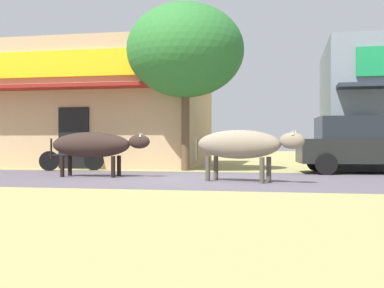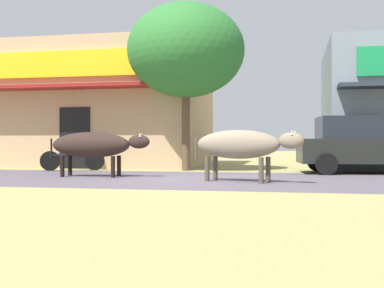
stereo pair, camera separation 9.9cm
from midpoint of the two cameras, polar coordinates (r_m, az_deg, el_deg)
The scene contains 10 objects.
ground at distance 12.15m, azimuth 0.30°, elevation -4.05°, with size 80.00×80.00×0.00m, color tan.
asphalt_road at distance 12.15m, azimuth 0.30°, elevation -4.05°, with size 72.00×5.71×0.00m, color #58505A.
storefront_left_cafe at distance 20.12m, azimuth -10.12°, elevation 4.21°, with size 7.71×6.64×4.61m.
roadside_tree at distance 16.05m, azimuth -0.95°, elevation 10.68°, with size 3.74×3.74×5.33m.
parked_hatchback_car at distance 15.15m, azimuth 18.60°, elevation -0.05°, with size 3.84×2.13×1.64m.
parked_motorcycle at distance 16.21m, azimuth -13.72°, elevation -1.33°, with size 1.89×0.85×1.06m.
cow_near_brown at distance 13.20m, azimuth -11.48°, elevation -0.13°, with size 2.71×0.78×1.17m.
cow_far_dark at distance 11.33m, azimuth 5.42°, elevation -0.10°, with size 2.59×1.21×1.18m.
cafe_chair_near_tree at distance 17.13m, azimuth -11.38°, elevation -1.10°, with size 0.50×0.50×0.92m.
cafe_chair_by_doorway at distance 17.79m, azimuth -13.63°, elevation -1.06°, with size 0.62×0.62×0.92m.
Camera 1 is at (2.22, -11.91, 0.90)m, focal length 46.40 mm.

